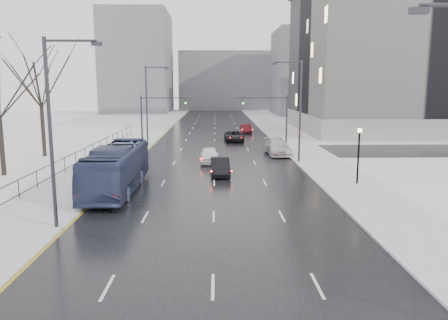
{
  "coord_description": "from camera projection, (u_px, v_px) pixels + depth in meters",
  "views": [
    {
      "loc": [
        0.12,
        -2.55,
        7.59
      ],
      "look_at": [
        0.71,
        27.23,
        2.5
      ],
      "focal_mm": 35.0,
      "sensor_mm": 36.0,
      "label": 1
    }
  ],
  "objects": [
    {
      "name": "sidewalk_left",
      "position": [
        142.0,
        138.0,
        62.71
      ],
      "size": [
        5.0,
        150.0,
        0.16
      ],
      "primitive_type": "cube",
      "color": "silver",
      "rests_on": "ground"
    },
    {
      "name": "lamppost_r_mid",
      "position": [
        359.0,
        148.0,
        33.08
      ],
      "size": [
        0.36,
        0.36,
        4.28
      ],
      "color": "black",
      "rests_on": "sidewalk_right"
    },
    {
      "name": "iron_fence",
      "position": [
        42.0,
        175.0,
        32.95
      ],
      "size": [
        0.06,
        70.0,
        1.3
      ],
      "color": "black",
      "rests_on": "sidewalk_left"
    },
    {
      "name": "no_uturn_sign",
      "position": [
        300.0,
        135.0,
        46.95
      ],
      "size": [
        0.6,
        0.06,
        2.7
      ],
      "color": "#2D2D33",
      "rests_on": "sidewalk_right"
    },
    {
      "name": "streetlight_r_mid",
      "position": [
        298.0,
        106.0,
        42.43
      ],
      "size": [
        2.95,
        0.25,
        10.0
      ],
      "color": "#2D2D33",
      "rests_on": "ground"
    },
    {
      "name": "sedan_center_near",
      "position": [
        209.0,
        155.0,
        43.1
      ],
      "size": [
        1.96,
        4.55,
        1.53
      ],
      "primitive_type": "imported",
      "rotation": [
        0.0,
        0.0,
        0.03
      ],
      "color": "white",
      "rests_on": "road"
    },
    {
      "name": "road",
      "position": [
        215.0,
        139.0,
        62.92
      ],
      "size": [
        16.0,
        150.0,
        0.04
      ],
      "primitive_type": "cube",
      "color": "black",
      "rests_on": "ground"
    },
    {
      "name": "sedan_right_cross",
      "position": [
        234.0,
        136.0,
        59.72
      ],
      "size": [
        2.72,
        5.34,
        1.44
      ],
      "primitive_type": "imported",
      "rotation": [
        0.0,
        0.0,
        0.06
      ],
      "color": "black",
      "rests_on": "road"
    },
    {
      "name": "bldg_far_center",
      "position": [
        227.0,
        81.0,
        140.33
      ],
      "size": [
        30.0,
        18.0,
        18.0
      ],
      "primitive_type": "cube",
      "color": "slate",
      "rests_on": "ground"
    },
    {
      "name": "mast_signal_right",
      "position": [
        278.0,
        116.0,
        50.55
      ],
      "size": [
        6.1,
        0.33,
        6.5
      ],
      "color": "#2D2D33",
      "rests_on": "ground"
    },
    {
      "name": "cross_road",
      "position": [
        214.0,
        151.0,
        51.1
      ],
      "size": [
        130.0,
        10.0,
        0.04
      ],
      "primitive_type": "cube",
      "color": "black",
      "rests_on": "ground"
    },
    {
      "name": "bldg_far_right",
      "position": [
        320.0,
        73.0,
        115.82
      ],
      "size": [
        24.0,
        20.0,
        22.0
      ],
      "primitive_type": "cube",
      "color": "slate",
      "rests_on": "ground"
    },
    {
      "name": "tree_park_d",
      "position": [
        4.0,
        176.0,
        36.96
      ],
      "size": [
        8.75,
        8.75,
        12.5
      ],
      "primitive_type": null,
      "color": "black",
      "rests_on": "ground"
    },
    {
      "name": "sidewalk_right",
      "position": [
        287.0,
        138.0,
        63.11
      ],
      "size": [
        5.0,
        150.0,
        0.16
      ],
      "primitive_type": "cube",
      "color": "silver",
      "rests_on": "ground"
    },
    {
      "name": "bldg_far_left",
      "position": [
        138.0,
        63.0,
        124.2
      ],
      "size": [
        18.0,
        22.0,
        28.0
      ],
      "primitive_type": "cube",
      "color": "slate",
      "rests_on": "ground"
    },
    {
      "name": "bus",
      "position": [
        117.0,
        168.0,
        31.49
      ],
      "size": [
        2.91,
        11.98,
        3.33
      ],
      "primitive_type": "imported",
      "rotation": [
        0.0,
        0.0,
        0.01
      ],
      "color": "navy",
      "rests_on": "road"
    },
    {
      "name": "streetlight_l_far",
      "position": [
        148.0,
        102.0,
        53.93
      ],
      "size": [
        2.95,
        0.25,
        10.0
      ],
      "color": "#2D2D33",
      "rests_on": "ground"
    },
    {
      "name": "sedan_right_far",
      "position": [
        277.0,
        147.0,
        48.11
      ],
      "size": [
        2.74,
        5.98,
        1.69
      ],
      "primitive_type": "imported",
      "rotation": [
        0.0,
        0.0,
        0.06
      ],
      "color": "silver",
      "rests_on": "road"
    },
    {
      "name": "civic_building",
      "position": [
        422.0,
        64.0,
        73.54
      ],
      "size": [
        41.0,
        31.0,
        24.8
      ],
      "color": "gray",
      "rests_on": "ground"
    },
    {
      "name": "park_strip",
      "position": [
        75.0,
        139.0,
        62.53
      ],
      "size": [
        14.0,
        150.0,
        0.12
      ],
      "primitive_type": "cube",
      "color": "white",
      "rests_on": "ground"
    },
    {
      "name": "sedan_right_distant",
      "position": [
        246.0,
        129.0,
        70.14
      ],
      "size": [
        1.64,
        4.31,
        1.4
      ],
      "primitive_type": "imported",
      "rotation": [
        0.0,
        0.0,
        0.04
      ],
      "color": "#540E16",
      "rests_on": "road"
    },
    {
      "name": "streetlight_l_near",
      "position": [
        54.0,
        125.0,
        22.4
      ],
      "size": [
        2.95,
        0.25,
        10.0
      ],
      "color": "#2D2D33",
      "rests_on": "ground"
    },
    {
      "name": "tree_park_e",
      "position": [
        45.0,
        157.0,
        46.8
      ],
      "size": [
        9.45,
        9.45,
        13.5
      ],
      "primitive_type": null,
      "color": "black",
      "rests_on": "ground"
    },
    {
      "name": "sedan_right_near",
      "position": [
        220.0,
        167.0,
        37.13
      ],
      "size": [
        1.75,
        4.58,
        1.49
      ],
      "primitive_type": "imported",
      "rotation": [
        0.0,
        0.0,
        0.04
      ],
      "color": "black",
      "rests_on": "road"
    },
    {
      "name": "mast_signal_left",
      "position": [
        151.0,
        116.0,
        50.26
      ],
      "size": [
        6.1,
        0.33,
        6.5
      ],
      "color": "#2D2D33",
      "rests_on": "ground"
    }
  ]
}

